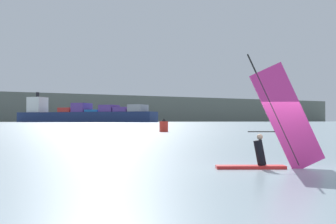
# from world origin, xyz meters

# --- Properties ---
(ground_plane) EXTENTS (4000.00, 4000.00, 0.00)m
(ground_plane) POSITION_xyz_m (0.00, 0.00, 0.00)
(ground_plane) COLOR gray
(windsurfer) EXTENTS (3.99, 1.56, 4.45)m
(windsurfer) POSITION_xyz_m (-0.29, 0.64, 1.10)
(windsurfer) COLOR red
(windsurfer) RESTS_ON ground_plane
(cargo_ship) EXTENTS (148.67, 127.41, 35.85)m
(cargo_ship) POSITION_xyz_m (61.78, 496.89, 9.04)
(cargo_ship) COLOR navy
(cargo_ship) RESTS_ON ground_plane
(distant_headland) EXTENTS (877.00, 440.52, 42.43)m
(distant_headland) POSITION_xyz_m (163.98, 825.65, 21.21)
(distant_headland) COLOR #60665B
(distant_headland) RESTS_ON ground_plane
(channel_buoy) EXTENTS (1.39, 1.39, 2.17)m
(channel_buoy) POSITION_xyz_m (12.75, 53.00, 0.97)
(channel_buoy) COLOR red
(channel_buoy) RESTS_ON ground_plane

